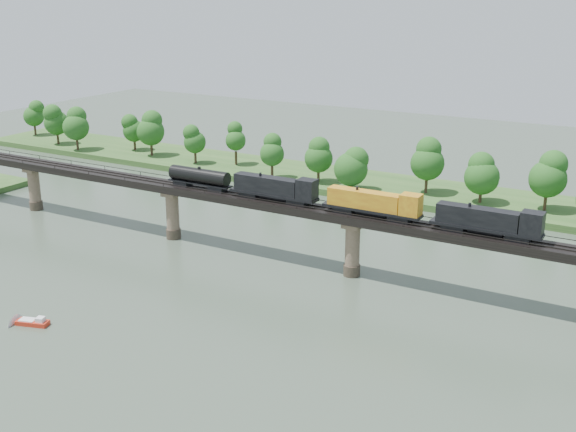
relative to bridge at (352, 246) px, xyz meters
The scene contains 7 objects.
ground 30.49m from the bridge, 90.00° to the right, with size 400.00×400.00×0.00m, color #354436.
far_bank 55.20m from the bridge, 90.00° to the left, with size 300.00×24.00×1.60m, color #2D5120.
bridge is the anchor object (origin of this frame).
bridge_superstructure 6.33m from the bridge, 90.00° to the left, with size 220.00×4.90×0.75m.
far_treeline 51.30m from the bridge, 99.23° to the left, with size 289.06×17.54×13.60m.
freight_train 8.91m from the bridge, behind, with size 71.54×2.79×4.92m.
motorboat 54.04m from the bridge, 128.57° to the right, with size 5.27×3.19×1.39m.
Camera 1 is at (49.48, -78.86, 48.95)m, focal length 45.00 mm.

